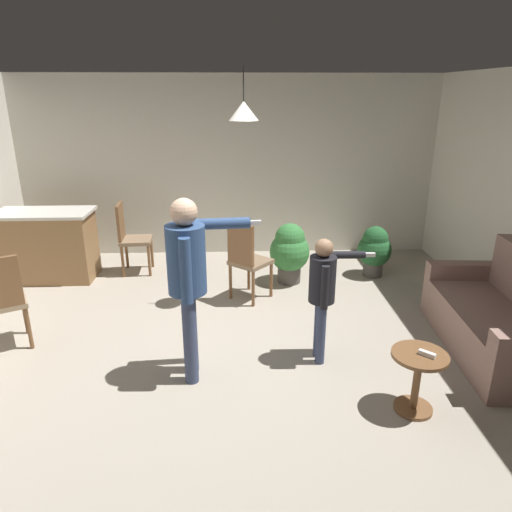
# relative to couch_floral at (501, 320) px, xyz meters

# --- Properties ---
(ground) EXTENTS (7.68, 7.68, 0.00)m
(ground) POSITION_rel_couch_floral_xyz_m (-2.70, -0.01, -0.33)
(ground) COLOR #9E9384
(wall_back) EXTENTS (6.40, 0.10, 2.70)m
(wall_back) POSITION_rel_couch_floral_xyz_m (-2.70, 3.19, 1.02)
(wall_back) COLOR silver
(wall_back) RESTS_ON ground
(couch_floral) EXTENTS (0.97, 1.86, 1.00)m
(couch_floral) POSITION_rel_couch_floral_xyz_m (0.00, 0.00, 0.00)
(couch_floral) COLOR #8C6B60
(couch_floral) RESTS_ON ground
(kitchen_counter) EXTENTS (1.26, 0.66, 0.95)m
(kitchen_counter) POSITION_rel_couch_floral_xyz_m (-5.15, 2.11, 0.15)
(kitchen_counter) COLOR olive
(kitchen_counter) RESTS_ON ground
(side_table_by_couch) EXTENTS (0.44, 0.44, 0.52)m
(side_table_by_couch) POSITION_rel_couch_floral_xyz_m (-1.16, -0.87, -0.00)
(side_table_by_couch) COLOR brown
(side_table_by_couch) RESTS_ON ground
(person_adult) EXTENTS (0.80, 0.52, 1.64)m
(person_adult) POSITION_rel_couch_floral_xyz_m (-2.98, -0.32, 0.69)
(person_adult) COLOR #384260
(person_adult) RESTS_ON ground
(person_child) EXTENTS (0.63, 0.35, 1.22)m
(person_child) POSITION_rel_couch_floral_xyz_m (-1.79, -0.09, 0.42)
(person_child) COLOR #384260
(person_child) RESTS_ON ground
(dining_chair_by_counter) EXTENTS (0.57, 0.57, 1.00)m
(dining_chair_by_counter) POSITION_rel_couch_floral_xyz_m (-4.86, 0.23, 0.21)
(dining_chair_by_counter) COLOR brown
(dining_chair_by_counter) RESTS_ON ground
(dining_chair_near_wall) EXTENTS (0.59, 0.59, 1.00)m
(dining_chair_near_wall) POSITION_rel_couch_floral_xyz_m (-2.46, 1.31, 0.21)
(dining_chair_near_wall) COLOR brown
(dining_chair_near_wall) RESTS_ON ground
(dining_chair_centre_back) EXTENTS (0.45, 0.45, 1.00)m
(dining_chair_centre_back) POSITION_rel_couch_floral_xyz_m (-4.07, 2.30, 0.21)
(dining_chair_centre_back) COLOR brown
(dining_chair_centre_back) RESTS_ON ground
(potted_plant_corner) EXTENTS (0.53, 0.53, 0.82)m
(potted_plant_corner) POSITION_rel_couch_floral_xyz_m (-1.88, 1.85, 0.12)
(potted_plant_corner) COLOR #4C4742
(potted_plant_corner) RESTS_ON ground
(potted_plant_by_wall) EXTENTS (0.46, 0.46, 0.71)m
(potted_plant_by_wall) POSITION_rel_couch_floral_xyz_m (-0.68, 2.04, 0.06)
(potted_plant_by_wall) COLOR #4C4742
(potted_plant_by_wall) RESTS_ON ground
(spare_remote_on_table) EXTENTS (0.12, 0.11, 0.04)m
(spare_remote_on_table) POSITION_rel_couch_floral_xyz_m (-1.12, -0.91, 0.21)
(spare_remote_on_table) COLOR white
(spare_remote_on_table) RESTS_ON side_table_by_couch
(ceiling_light_pendant) EXTENTS (0.32, 0.32, 0.55)m
(ceiling_light_pendant) POSITION_rel_couch_floral_xyz_m (-2.49, 1.20, 1.92)
(ceiling_light_pendant) COLOR silver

